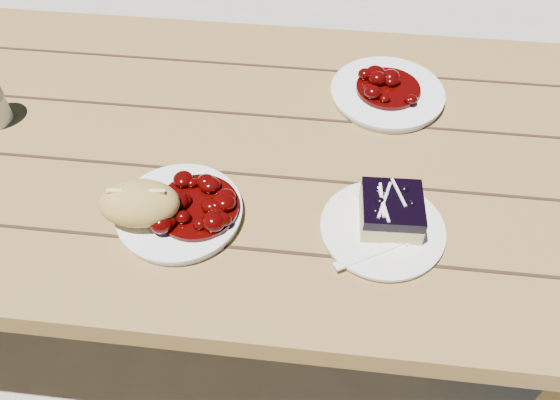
# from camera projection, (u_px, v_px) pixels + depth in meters

# --- Properties ---
(ground) EXTENTS (60.00, 60.00, 0.00)m
(ground) POSITION_uv_depth(u_px,v_px,m) (178.00, 319.00, 1.62)
(ground) COLOR #ABA69B
(ground) RESTS_ON ground
(picnic_table) EXTENTS (2.00, 1.55, 0.75)m
(picnic_table) POSITION_uv_depth(u_px,v_px,m) (139.00, 189.00, 1.17)
(picnic_table) COLOR brown
(picnic_table) RESTS_ON ground
(main_plate) EXTENTS (0.20, 0.20, 0.02)m
(main_plate) POSITION_uv_depth(u_px,v_px,m) (180.00, 213.00, 0.91)
(main_plate) COLOR white
(main_plate) RESTS_ON picnic_table
(goulash_stew) EXTENTS (0.14, 0.14, 0.04)m
(goulash_stew) POSITION_uv_depth(u_px,v_px,m) (196.00, 201.00, 0.89)
(goulash_stew) COLOR #3A0202
(goulash_stew) RESTS_ON main_plate
(bread_roll) EXTENTS (0.14, 0.10, 0.07)m
(bread_roll) POSITION_uv_depth(u_px,v_px,m) (139.00, 203.00, 0.87)
(bread_roll) COLOR tan
(bread_roll) RESTS_ON main_plate
(dessert_plate) EXTENTS (0.20, 0.20, 0.01)m
(dessert_plate) POSITION_uv_depth(u_px,v_px,m) (382.00, 229.00, 0.89)
(dessert_plate) COLOR white
(dessert_plate) RESTS_ON picnic_table
(blueberry_cake) EXTENTS (0.10, 0.10, 0.06)m
(blueberry_cake) POSITION_uv_depth(u_px,v_px,m) (391.00, 210.00, 0.87)
(blueberry_cake) COLOR #E4CE7C
(blueberry_cake) RESTS_ON dessert_plate
(fork_dessert) EXTENTS (0.15, 0.10, 0.00)m
(fork_dessert) POSITION_uv_depth(u_px,v_px,m) (370.00, 253.00, 0.85)
(fork_dessert) COLOR white
(fork_dessert) RESTS_ON dessert_plate
(second_plate) EXTENTS (0.22, 0.22, 0.02)m
(second_plate) POSITION_uv_depth(u_px,v_px,m) (387.00, 94.00, 1.11)
(second_plate) COLOR white
(second_plate) RESTS_ON picnic_table
(second_stew) EXTENTS (0.13, 0.13, 0.04)m
(second_stew) POSITION_uv_depth(u_px,v_px,m) (389.00, 82.00, 1.08)
(second_stew) COLOR #3A0202
(second_stew) RESTS_ON second_plate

